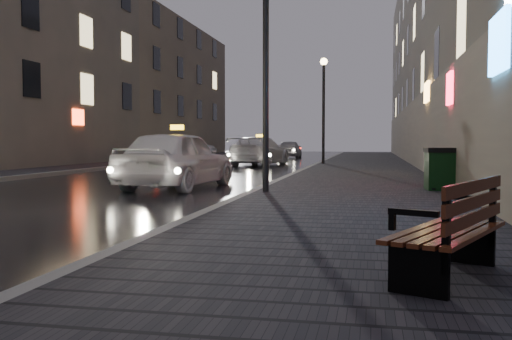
# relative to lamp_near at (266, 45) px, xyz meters

# --- Properties ---
(ground) EXTENTS (120.00, 120.00, 0.00)m
(ground) POSITION_rel_lamp_near_xyz_m (-1.85, -6.00, -3.49)
(ground) COLOR black
(ground) RESTS_ON ground
(sidewalk) EXTENTS (4.60, 58.00, 0.15)m
(sidewalk) POSITION_rel_lamp_near_xyz_m (2.05, 15.00, -3.41)
(sidewalk) COLOR black
(sidewalk) RESTS_ON ground
(curb) EXTENTS (0.20, 58.00, 0.15)m
(curb) POSITION_rel_lamp_near_xyz_m (-0.35, 15.00, -3.41)
(curb) COLOR slate
(curb) RESTS_ON ground
(sidewalk_far) EXTENTS (2.40, 58.00, 0.15)m
(sidewalk_far) POSITION_rel_lamp_near_xyz_m (-10.55, 15.00, -3.41)
(sidewalk_far) COLOR black
(sidewalk_far) RESTS_ON ground
(curb_far) EXTENTS (0.20, 58.00, 0.15)m
(curb_far) POSITION_rel_lamp_near_xyz_m (-9.25, 15.00, -3.41)
(curb_far) COLOR slate
(curb_far) RESTS_ON ground
(building_near) EXTENTS (1.80, 50.00, 13.00)m
(building_near) POSITION_rel_lamp_near_xyz_m (5.25, 19.00, 3.01)
(building_near) COLOR #605B54
(building_near) RESTS_ON ground
(building_far_b) EXTENTS (6.00, 16.00, 14.00)m
(building_far_b) POSITION_rel_lamp_near_xyz_m (-15.35, 14.00, 3.51)
(building_far_b) COLOR #6B6051
(building_far_b) RESTS_ON ground
(building_far_c) EXTENTS (6.00, 22.00, 11.00)m
(building_far_c) POSITION_rel_lamp_near_xyz_m (-15.35, 33.00, 2.01)
(building_far_c) COLOR #6B6051
(building_far_c) RESTS_ON ground
(lamp_near) EXTENTS (0.36, 0.36, 5.28)m
(lamp_near) POSITION_rel_lamp_near_xyz_m (0.00, 0.00, 0.00)
(lamp_near) COLOR black
(lamp_near) RESTS_ON sidewalk
(lamp_far) EXTENTS (0.36, 0.36, 5.28)m
(lamp_far) POSITION_rel_lamp_near_xyz_m (0.00, 16.00, 0.00)
(lamp_far) COLOR black
(lamp_far) RESTS_ON sidewalk
(bench) EXTENTS (1.21, 1.76, 0.85)m
(bench) POSITION_rel_lamp_near_xyz_m (3.06, -7.77, -2.91)
(bench) COLOR black
(bench) RESTS_ON sidewalk
(trash_bin) EXTENTS (0.71, 0.71, 1.00)m
(trash_bin) POSITION_rel_lamp_near_xyz_m (3.95, 1.23, -2.83)
(trash_bin) COLOR black
(trash_bin) RESTS_ON sidewalk
(taxi_near) EXTENTS (2.35, 4.88, 1.61)m
(taxi_near) POSITION_rel_lamp_near_xyz_m (-2.86, 2.11, -2.68)
(taxi_near) COLOR silver
(taxi_near) RESTS_ON ground
(car_left_mid) EXTENTS (1.70, 4.59, 1.50)m
(car_left_mid) POSITION_rel_lamp_near_xyz_m (-7.64, 13.53, -2.74)
(car_left_mid) COLOR #A3A2AA
(car_left_mid) RESTS_ON ground
(taxi_mid) EXTENTS (2.72, 5.36, 1.49)m
(taxi_mid) POSITION_rel_lamp_near_xyz_m (-3.38, 16.52, -2.74)
(taxi_mid) COLOR white
(taxi_mid) RESTS_ON ground
(taxi_far) EXTENTS (2.49, 4.79, 1.29)m
(taxi_far) POSITION_rel_lamp_near_xyz_m (-8.52, 20.35, -2.84)
(taxi_far) COLOR #BCBCC2
(taxi_far) RESTS_ON ground
(car_far) EXTENTS (1.71, 3.94, 1.32)m
(car_far) POSITION_rel_lamp_near_xyz_m (-3.55, 29.11, -2.83)
(car_far) COLOR #9999A1
(car_far) RESTS_ON ground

